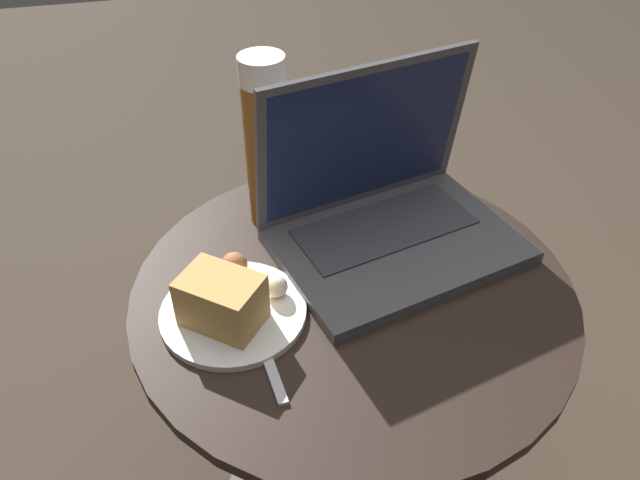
# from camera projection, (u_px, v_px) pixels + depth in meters

# --- Properties ---
(table) EXTENTS (0.58, 0.58, 0.55)m
(table) POSITION_uv_depth(u_px,v_px,m) (349.00, 384.00, 0.95)
(table) COLOR #515156
(table) RESTS_ON ground_plane
(laptop) EXTENTS (0.37, 0.30, 0.24)m
(laptop) POSITION_uv_depth(u_px,v_px,m) (386.00, 209.00, 0.87)
(laptop) COLOR #47474C
(laptop) RESTS_ON table
(beer_glass) EXTENTS (0.06, 0.06, 0.25)m
(beer_glass) POSITION_uv_depth(u_px,v_px,m) (266.00, 143.00, 0.86)
(beer_glass) COLOR brown
(beer_glass) RESTS_ON table
(snack_plate) EXTENTS (0.18, 0.18, 0.07)m
(snack_plate) POSITION_uv_depth(u_px,v_px,m) (229.00, 303.00, 0.76)
(snack_plate) COLOR silver
(snack_plate) RESTS_ON table
(fork) EXTENTS (0.03, 0.18, 0.00)m
(fork) POSITION_uv_depth(u_px,v_px,m) (259.00, 336.00, 0.75)
(fork) COLOR #B2B2B7
(fork) RESTS_ON table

